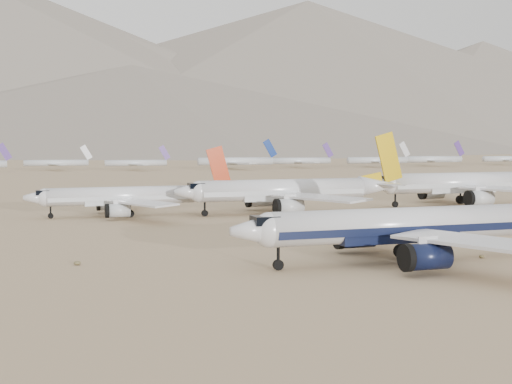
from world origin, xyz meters
TOP-DOWN VIEW (x-y plane):
  - ground at (0.00, 0.00)m, footprint 7000.00×7000.00m
  - main_airliner at (14.35, 2.24)m, footprint 51.98×50.77m
  - row2_navy_widebody at (73.86, 73.15)m, footprint 56.50×55.25m
  - row2_gold_tail at (22.09, 68.07)m, footprint 52.70×51.54m
  - row2_orange_tail at (-13.85, 74.51)m, footprint 43.37×42.43m
  - distant_storage_row at (66.95, 310.78)m, footprint 666.02×57.46m
  - mountain_range at (70.18, 1648.01)m, footprint 7354.00×3024.00m
  - foothills at (526.68, 1100.00)m, footprint 4637.50×1395.00m
  - desert_scrub at (2.26, -29.21)m, footprint 261.14×121.67m

SIDE VIEW (x-z plane):
  - ground at x=0.00m, z-range 0.00..0.00m
  - desert_scrub at x=2.26m, z-range -0.03..0.60m
  - row2_orange_tail at x=-13.85m, z-range -3.39..12.08m
  - distant_storage_row at x=66.95m, z-range -3.18..12.00m
  - main_airliner at x=14.35m, z-range -4.13..14.22m
  - row2_gold_tail at x=22.09m, z-range -4.13..14.63m
  - row2_navy_widebody at x=73.86m, z-range -4.44..15.66m
  - foothills at x=526.68m, z-range -10.35..144.65m
  - mountain_range at x=70.18m, z-range -44.68..425.32m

